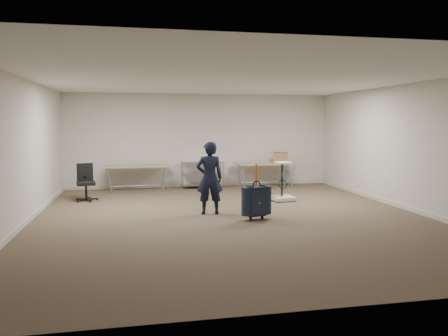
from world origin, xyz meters
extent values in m
plane|color=#46382A|center=(0.00, 0.00, 0.00)|extent=(9.00, 9.00, 0.00)
plane|color=beige|center=(0.00, 4.50, 1.40)|extent=(8.00, 0.00, 8.00)
plane|color=beige|center=(0.00, -4.50, 1.40)|extent=(8.00, 0.00, 8.00)
plane|color=beige|center=(-4.00, 0.00, 1.40)|extent=(0.00, 9.00, 9.00)
plane|color=beige|center=(4.00, 0.00, 1.40)|extent=(0.00, 9.00, 9.00)
plane|color=white|center=(0.00, 0.00, 2.80)|extent=(8.00, 8.00, 0.00)
cube|color=beige|center=(0.00, 4.49, 0.05)|extent=(8.00, 0.02, 0.10)
cube|color=beige|center=(-3.99, 0.00, 0.05)|extent=(0.02, 9.00, 0.10)
cube|color=beige|center=(3.99, 0.00, 0.05)|extent=(0.02, 9.00, 0.10)
cube|color=#977B5C|center=(-1.90, 3.95, 0.71)|extent=(1.80, 0.75, 0.03)
cylinder|color=#999CA2|center=(-1.90, 3.95, 0.15)|extent=(1.50, 0.02, 0.02)
cylinder|color=#999CA2|center=(-2.65, 3.65, 0.35)|extent=(0.13, 0.04, 0.69)
cylinder|color=#999CA2|center=(-1.15, 3.65, 0.35)|extent=(0.13, 0.04, 0.69)
cylinder|color=#999CA2|center=(-2.65, 4.25, 0.35)|extent=(0.13, 0.04, 0.69)
cylinder|color=#999CA2|center=(-1.15, 4.25, 0.35)|extent=(0.13, 0.04, 0.69)
cube|color=#977B5C|center=(1.90, 3.95, 0.71)|extent=(1.80, 0.75, 0.03)
cylinder|color=#999CA2|center=(1.90, 3.95, 0.15)|extent=(1.50, 0.02, 0.02)
cylinder|color=#999CA2|center=(1.15, 3.65, 0.35)|extent=(0.13, 0.04, 0.69)
cylinder|color=#999CA2|center=(2.65, 3.65, 0.35)|extent=(0.13, 0.04, 0.69)
cylinder|color=#999CA2|center=(1.15, 4.25, 0.35)|extent=(0.13, 0.04, 0.69)
cylinder|color=#999CA2|center=(2.65, 4.25, 0.35)|extent=(0.13, 0.04, 0.69)
cylinder|color=silver|center=(-0.60, 3.98, 0.40)|extent=(0.02, 0.02, 0.80)
cylinder|color=silver|center=(0.60, 3.98, 0.40)|extent=(0.02, 0.02, 0.80)
cylinder|color=silver|center=(-0.60, 4.42, 0.40)|extent=(0.02, 0.02, 0.80)
cylinder|color=silver|center=(0.60, 4.42, 0.40)|extent=(0.02, 0.02, 0.80)
cube|color=silver|center=(0.00, 4.20, 0.10)|extent=(1.20, 0.45, 0.02)
cube|color=silver|center=(0.00, 4.20, 0.45)|extent=(1.20, 0.45, 0.02)
cube|color=silver|center=(0.00, 4.20, 0.78)|extent=(1.20, 0.45, 0.01)
imported|color=black|center=(-0.39, 0.47, 0.78)|extent=(0.58, 0.40, 1.55)
cube|color=black|center=(0.44, -0.28, 0.39)|extent=(0.45, 0.32, 0.57)
cube|color=black|center=(0.44, -0.26, 0.09)|extent=(0.40, 0.24, 0.03)
cylinder|color=black|center=(0.31, -0.31, 0.04)|extent=(0.04, 0.08, 0.08)
cylinder|color=black|center=(0.57, -0.25, 0.04)|extent=(0.04, 0.08, 0.08)
torus|color=black|center=(0.44, -0.28, 0.71)|extent=(0.18, 0.06, 0.18)
cube|color=#FF5A0D|center=(0.44, -0.26, 0.91)|extent=(0.04, 0.01, 0.44)
cylinder|color=black|center=(-3.16, 2.59, 0.04)|extent=(0.56, 0.56, 0.08)
cylinder|color=black|center=(-3.16, 2.59, 0.23)|extent=(0.06, 0.06, 0.37)
cube|color=black|center=(-3.16, 2.59, 0.44)|extent=(0.50, 0.50, 0.07)
cube|color=black|center=(-3.19, 2.79, 0.70)|extent=(0.40, 0.13, 0.45)
cube|color=beige|center=(1.67, 1.69, 0.06)|extent=(0.59, 0.59, 0.08)
cylinder|color=black|center=(1.46, 1.48, 0.02)|extent=(0.06, 0.06, 0.04)
cylinder|color=black|center=(1.67, 1.74, 0.53)|extent=(0.05, 0.05, 0.84)
cube|color=beige|center=(1.67, 1.69, 0.95)|extent=(0.41, 0.36, 0.04)
torus|color=#225EAD|center=(1.72, 1.60, 0.63)|extent=(0.28, 0.14, 0.26)
cube|color=#A1764B|center=(2.37, 3.98, 0.89)|extent=(0.51, 0.45, 0.32)
camera|label=1|loc=(-1.87, -8.61, 1.95)|focal=35.00mm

